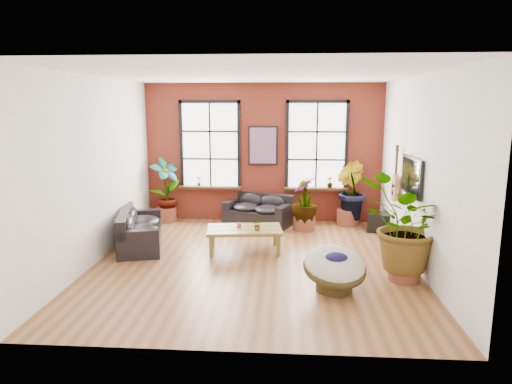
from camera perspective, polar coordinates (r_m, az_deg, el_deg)
room at (r=8.57m, az=-0.21°, el=2.69°), size 6.04×6.54×3.54m
sofa_back at (r=11.47m, az=0.36°, el=-2.36°), size 1.82×1.36×0.75m
sofa_left at (r=10.01m, az=-14.52°, el=-4.61°), size 1.29×2.11×0.78m
coffee_table at (r=9.36m, az=-1.46°, el=-4.87°), size 1.60×1.03×0.58m
papasan_chair at (r=7.53m, az=9.80°, el=-9.28°), size 1.21×1.22×0.76m
poster at (r=11.56m, az=0.87°, el=5.83°), size 0.74×0.06×0.98m
tv_wall_unit at (r=9.32m, az=18.31°, el=1.53°), size 0.13×1.86×1.20m
media_box at (r=11.21m, az=15.21°, el=-3.68°), size 0.64×0.57×0.45m
pot_back_left at (r=11.98m, az=-11.11°, el=-2.76°), size 0.59×0.59×0.37m
pot_back_right at (r=11.66m, az=11.41°, el=-3.07°), size 0.68×0.68×0.40m
pot_right_wall at (r=8.31m, az=18.07°, el=-9.12°), size 0.56×0.56×0.40m
pot_mid at (r=11.06m, az=6.02°, el=-3.72°), size 0.63×0.63×0.38m
floor_plant_back_left at (r=11.81m, az=-11.18°, el=0.63°), size 0.94×0.95×1.51m
floor_plant_back_right at (r=11.55m, az=11.68°, el=0.23°), size 0.97×1.02×1.45m
floor_plant_right_wall at (r=8.05m, az=18.17°, el=-4.00°), size 1.94×1.92×1.63m
floor_plant_mid at (r=10.92m, az=6.07°, el=-1.08°), size 0.73×0.73×1.15m
table_plant at (r=9.16m, az=0.20°, el=-4.13°), size 0.22×0.20×0.22m
sill_plant_left at (r=11.82m, az=-7.17°, el=1.39°), size 0.17×0.17×0.27m
sill_plant_right at (r=11.66m, az=9.22°, el=1.20°), size 0.19×0.19×0.27m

